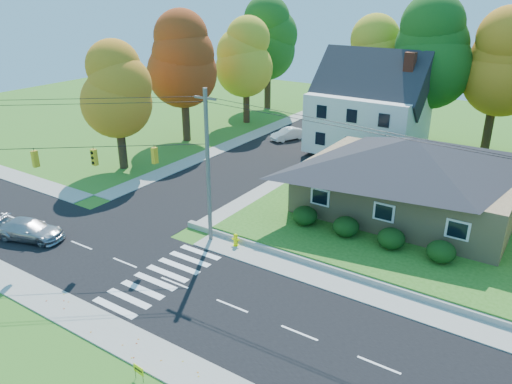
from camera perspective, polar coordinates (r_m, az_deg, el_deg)
ground at (r=28.92m, az=-9.29°, el=-10.23°), size 120.00×120.00×0.00m
road_main at (r=28.92m, az=-9.29°, el=-10.22°), size 90.00×8.00×0.02m
road_cross at (r=52.53m, az=3.34°, el=5.28°), size 8.00×44.00×0.02m
sidewalk_north at (r=32.18m, az=-3.30°, el=-6.26°), size 90.00×2.00×0.08m
sidewalk_south at (r=26.18m, az=-16.88°, el=-14.82°), size 90.00×2.00×0.08m
lawn at (r=41.60m, az=25.37°, el=-1.31°), size 30.00×30.00×0.50m
ranch_house at (r=36.79m, az=17.23°, el=2.02°), size 14.60×10.60×5.40m
colonial_house at (r=49.79m, az=12.77°, el=9.26°), size 10.40×8.40×9.60m
hedge_row at (r=32.28m, az=12.68°, el=-4.51°), size 10.70×1.70×1.27m
traffic_infrastructure at (r=27.53m, az=-8.30°, el=0.17°), size 38.10×10.66×10.00m
tree_lot_0 at (r=55.38m, az=13.43°, el=14.42°), size 6.72×6.72×12.51m
tree_lot_1 at (r=52.49m, az=19.47°, el=14.81°), size 7.84×7.84×14.60m
tree_lot_2 at (r=52.39m, az=26.13°, el=13.10°), size 7.28×7.28×13.56m
tree_west_0 at (r=45.82m, az=-15.72°, el=11.16°), size 6.16×6.16×11.47m
tree_west_1 at (r=53.28m, az=-8.37°, el=14.65°), size 7.28×7.28×13.56m
tree_west_2 at (r=60.57m, az=-1.14°, el=15.16°), size 6.72×6.72×12.51m
tree_west_3 at (r=68.17m, az=1.38°, el=17.08°), size 7.84×7.84×14.60m
silver_sedan at (r=36.02m, az=-24.46°, el=-3.95°), size 4.98×3.19×1.34m
white_car at (r=54.55m, az=3.67°, el=6.63°), size 2.78×4.08×1.27m
fire_hydrant at (r=32.09m, az=-2.34°, el=-5.54°), size 0.51×0.40×0.89m
yard_sign at (r=22.80m, az=-13.28°, el=-19.20°), size 0.61×0.08×0.76m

